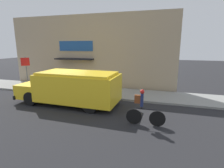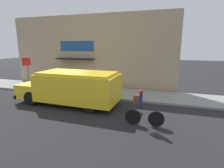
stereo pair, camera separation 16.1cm
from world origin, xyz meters
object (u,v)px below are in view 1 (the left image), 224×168
object	(u,v)px
stop_sign_post	(26,68)
trash_bin	(53,80)
school_bus	(72,87)
cyclist	(143,109)

from	to	relation	value
stop_sign_post	trash_bin	size ratio (longest dim) A/B	3.06
trash_bin	stop_sign_post	bearing A→B (deg)	-116.18
school_bus	stop_sign_post	xyz separation A→B (m)	(-4.91, 1.86, 0.74)
cyclist	stop_sign_post	size ratio (longest dim) A/B	0.69
school_bus	trash_bin	world-z (taller)	school_bus
cyclist	school_bus	bearing A→B (deg)	157.08
cyclist	stop_sign_post	world-z (taller)	stop_sign_post
school_bus	stop_sign_post	distance (m)	5.30
cyclist	trash_bin	distance (m)	9.93
school_bus	trash_bin	xyz separation A→B (m)	(-3.96, 3.78, -0.51)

